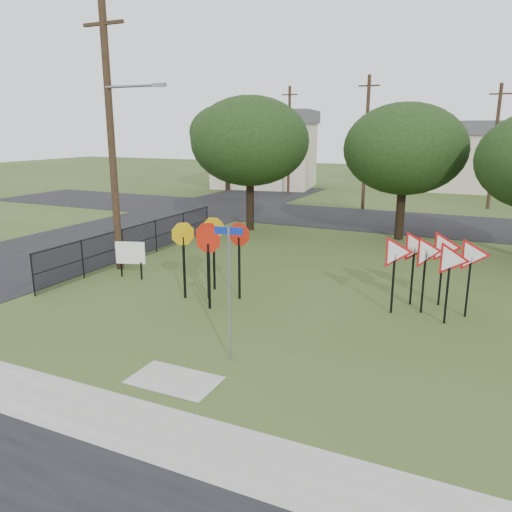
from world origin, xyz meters
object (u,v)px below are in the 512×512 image
(street_name_sign, at_px, (229,286))
(info_board, at_px, (130,254))
(stop_sign_cluster, at_px, (210,243))
(yield_sign_cluster, at_px, (433,255))

(street_name_sign, bearing_deg, info_board, 145.76)
(stop_sign_cluster, height_order, info_board, stop_sign_cluster)
(street_name_sign, xyz_separation_m, yield_sign_cluster, (4.02, 5.46, -0.06))
(street_name_sign, relative_size, info_board, 2.35)
(street_name_sign, height_order, stop_sign_cluster, street_name_sign)
(yield_sign_cluster, distance_m, info_board, 10.73)
(street_name_sign, distance_m, info_board, 8.08)
(info_board, bearing_deg, stop_sign_cluster, -10.79)
(street_name_sign, relative_size, yield_sign_cluster, 1.06)
(street_name_sign, height_order, info_board, street_name_sign)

